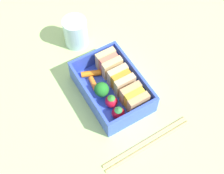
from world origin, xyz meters
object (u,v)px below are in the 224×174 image
strawberry_far_left (111,101)px  carrot_stick_far_left (91,73)px  sandwich_center_left (121,80)px  drinking_glass (75,32)px  carrot_stick_left (93,84)px  chopstick_pair (147,143)px  sandwich_center (134,98)px  broccoli_floret (101,89)px  strawberry_left (118,113)px  sandwich_left (109,63)px

strawberry_far_left → carrot_stick_far_left: bearing=-179.3°
sandwich_center_left → drinking_glass: bearing=-172.1°
carrot_stick_far_left → drinking_glass: size_ratio=0.60×
strawberry_far_left → carrot_stick_left: bearing=-171.3°
strawberry_far_left → chopstick_pair: 11.57cm
drinking_glass → strawberry_far_left: bearing=-5.3°
chopstick_pair → sandwich_center_left: bearing=170.2°
sandwich_center → strawberry_far_left: (-2.35, -4.31, -0.88)cm
drinking_glass → broccoli_floret: bearing=-8.6°
strawberry_left → drinking_glass: bearing=174.9°
sandwich_left → carrot_stick_left: 5.93cm
carrot_stick_left → drinking_glass: drinking_glass is taller
carrot_stick_far_left → carrot_stick_left: 2.86cm
sandwich_center → broccoli_floret: bearing=-138.7°
sandwich_center_left → sandwich_center: size_ratio=1.00×
strawberry_far_left → sandwich_left: bearing=152.7°
carrot_stick_far_left → strawberry_left: (12.27, -0.11, 0.85)cm
sandwich_left → chopstick_pair: sandwich_left is taller
carrot_stick_left → strawberry_left: 9.62cm
carrot_stick_far_left → carrot_stick_left: size_ratio=1.29×
sandwich_center_left → sandwich_center: bearing=0.0°
carrot_stick_far_left → broccoli_floret: broccoli_floret is taller
carrot_stick_far_left → strawberry_left: strawberry_left is taller
sandwich_center → carrot_stick_left: 10.32cm
sandwich_center → strawberry_far_left: sandwich_center is taller
broccoli_floret → strawberry_left: bearing=4.1°
broccoli_floret → drinking_glass: 17.27cm
sandwich_left → strawberry_left: bearing=-21.4°
carrot_stick_far_left → carrot_stick_left: bearing=-17.6°
sandwich_left → chopstick_pair: bearing=-7.1°
sandwich_center → chopstick_pair: 9.70cm
carrot_stick_left → chopstick_pair: carrot_stick_left is taller
sandwich_center → strawberry_left: sandwich_center is taller
sandwich_center → broccoli_floret: size_ratio=1.11×
carrot_stick_left → strawberry_far_left: bearing=8.7°
sandwich_center_left → strawberry_left: size_ratio=1.39×
sandwich_center_left → drinking_glass: drinking_glass is taller
sandwich_left → sandwich_center_left: same height
carrot_stick_left → strawberry_left: strawberry_left is taller
strawberry_left → sandwich_center_left: bearing=143.9°
sandwich_center_left → chopstick_pair: size_ratio=0.23×
sandwich_center → broccoli_floret: 7.57cm
carrot_stick_far_left → carrot_stick_left: carrot_stick_far_left is taller
sandwich_center_left → carrot_stick_left: 6.49cm
sandwich_center_left → broccoli_floret: 5.01cm
sandwich_left → drinking_glass: 12.28cm
sandwich_center_left → drinking_glass: 17.57cm
carrot_stick_left → strawberry_far_left: (6.33, 0.97, 0.88)cm
drinking_glass → carrot_stick_left: bearing=-11.5°
chopstick_pair → drinking_glass: size_ratio=2.73×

